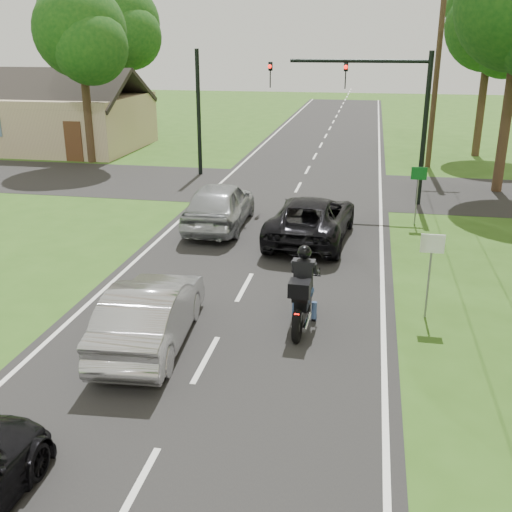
% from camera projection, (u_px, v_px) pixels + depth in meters
% --- Properties ---
extents(ground, '(140.00, 140.00, 0.00)m').
position_uv_depth(ground, '(206.00, 360.00, 12.64)').
color(ground, '#2F5518').
rests_on(ground, ground).
extents(road, '(8.00, 100.00, 0.01)m').
position_uv_depth(road, '(278.00, 225.00, 21.88)').
color(road, black).
rests_on(road, ground).
extents(cross_road, '(60.00, 7.00, 0.01)m').
position_uv_depth(cross_road, '(298.00, 187.00, 27.42)').
color(cross_road, black).
rests_on(cross_road, ground).
extents(motorcycle_rider, '(0.66, 2.34, 2.02)m').
position_uv_depth(motorcycle_rider, '(303.00, 296.00, 13.83)').
color(motorcycle_rider, black).
rests_on(motorcycle_rider, ground).
extents(dark_suv, '(2.83, 5.47, 1.47)m').
position_uv_depth(dark_suv, '(312.00, 218.00, 20.01)').
color(dark_suv, black).
rests_on(dark_suv, road).
extents(silver_sedan, '(1.88, 4.52, 1.45)m').
position_uv_depth(silver_sedan, '(151.00, 313.00, 13.06)').
color(silver_sedan, '#ADADB2').
rests_on(silver_sedan, road).
extents(silver_suv, '(2.09, 4.92, 1.66)m').
position_uv_depth(silver_suv, '(220.00, 204.00, 21.35)').
color(silver_suv, '#9FA3A7').
rests_on(silver_suv, road).
extents(traffic_signal, '(6.38, 0.44, 6.00)m').
position_uv_depth(traffic_signal, '(379.00, 100.00, 23.58)').
color(traffic_signal, black).
rests_on(traffic_signal, ground).
extents(signal_pole_far, '(0.20, 0.20, 6.00)m').
position_uv_depth(signal_pole_far, '(199.00, 113.00, 29.17)').
color(signal_pole_far, black).
rests_on(signal_pole_far, ground).
extents(utility_pole_far, '(1.60, 0.28, 10.00)m').
position_uv_depth(utility_pole_far, '(437.00, 67.00, 30.15)').
color(utility_pole_far, '#4A3522').
rests_on(utility_pole_far, ground).
extents(sign_white, '(0.55, 0.07, 2.12)m').
position_uv_depth(sign_white, '(431.00, 256.00, 14.02)').
color(sign_white, slate).
rests_on(sign_white, ground).
extents(sign_green, '(0.55, 0.07, 2.12)m').
position_uv_depth(sign_green, '(418.00, 182.00, 21.38)').
color(sign_green, slate).
rests_on(sign_green, ground).
extents(tree_row_e, '(5.28, 5.12, 9.61)m').
position_uv_depth(tree_row_e, '(497.00, 31.00, 32.47)').
color(tree_row_e, '#332316').
rests_on(tree_row_e, ground).
extents(tree_left_near, '(5.12, 4.96, 9.22)m').
position_uv_depth(tree_left_near, '(84.00, 37.00, 30.77)').
color(tree_left_near, '#332316').
rests_on(tree_left_near, ground).
extents(tree_left_far, '(5.76, 5.58, 10.14)m').
position_uv_depth(tree_left_far, '(123.00, 28.00, 40.13)').
color(tree_left_far, '#332316').
rests_on(tree_left_far, ground).
extents(house, '(10.20, 8.00, 4.84)m').
position_uv_depth(house, '(58.00, 119.00, 37.03)').
color(house, tan).
rests_on(house, ground).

